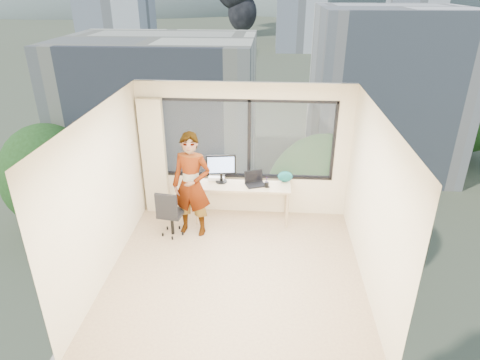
# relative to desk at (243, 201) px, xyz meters

# --- Properties ---
(floor) EXTENTS (4.00, 4.00, 0.01)m
(floor) POSITION_rel_desk_xyz_m (0.00, -1.66, -0.38)
(floor) COLOR tan
(floor) RESTS_ON ground
(ceiling) EXTENTS (4.00, 4.00, 0.01)m
(ceiling) POSITION_rel_desk_xyz_m (0.00, -1.66, 2.23)
(ceiling) COLOR white
(ceiling) RESTS_ON ground
(wall_front) EXTENTS (4.00, 0.01, 2.60)m
(wall_front) POSITION_rel_desk_xyz_m (0.00, -3.66, 0.93)
(wall_front) COLOR beige
(wall_front) RESTS_ON ground
(wall_left) EXTENTS (0.01, 4.00, 2.60)m
(wall_left) POSITION_rel_desk_xyz_m (-2.00, -1.66, 0.93)
(wall_left) COLOR beige
(wall_left) RESTS_ON ground
(wall_right) EXTENTS (0.01, 4.00, 2.60)m
(wall_right) POSITION_rel_desk_xyz_m (2.00, -1.66, 0.93)
(wall_right) COLOR beige
(wall_right) RESTS_ON ground
(window_wall) EXTENTS (3.30, 0.16, 1.55)m
(window_wall) POSITION_rel_desk_xyz_m (0.05, 0.34, 1.15)
(window_wall) COLOR black
(window_wall) RESTS_ON ground
(curtain) EXTENTS (0.45, 0.14, 2.30)m
(curtain) POSITION_rel_desk_xyz_m (-1.72, 0.22, 0.77)
(curtain) COLOR #F3E3BE
(curtain) RESTS_ON floor
(desk) EXTENTS (1.80, 0.60, 0.75)m
(desk) POSITION_rel_desk_xyz_m (0.00, 0.00, 0.00)
(desk) COLOR tan
(desk) RESTS_ON floor
(chair) EXTENTS (0.54, 0.54, 0.93)m
(chair) POSITION_rel_desk_xyz_m (-1.24, -0.65, 0.09)
(chair) COLOR black
(chair) RESTS_ON floor
(person) EXTENTS (0.76, 0.56, 1.92)m
(person) POSITION_rel_desk_xyz_m (-0.87, -0.54, 0.59)
(person) COLOR #2D2D33
(person) RESTS_ON floor
(monitor) EXTENTS (0.57, 0.20, 0.56)m
(monitor) POSITION_rel_desk_xyz_m (-0.41, 0.06, 0.65)
(monitor) COLOR black
(monitor) RESTS_ON desk
(game_console) EXTENTS (0.30, 0.26, 0.07)m
(game_console) POSITION_rel_desk_xyz_m (-0.51, 0.20, 0.41)
(game_console) COLOR white
(game_console) RESTS_ON desk
(laptop) EXTENTS (0.47, 0.48, 0.23)m
(laptop) POSITION_rel_desk_xyz_m (0.25, -0.03, 0.49)
(laptop) COLOR black
(laptop) RESTS_ON desk
(cellphone) EXTENTS (0.11, 0.07, 0.01)m
(cellphone) POSITION_rel_desk_xyz_m (0.46, -0.09, 0.38)
(cellphone) COLOR black
(cellphone) RESTS_ON desk
(pen_cup) EXTENTS (0.10, 0.10, 0.10)m
(pen_cup) POSITION_rel_desk_xyz_m (0.45, -0.10, 0.43)
(pen_cup) COLOR black
(pen_cup) RESTS_ON desk
(handbag) EXTENTS (0.29, 0.17, 0.22)m
(handbag) POSITION_rel_desk_xyz_m (0.80, 0.17, 0.48)
(handbag) COLOR #0C4847
(handbag) RESTS_ON desk
(exterior_ground) EXTENTS (400.00, 400.00, 0.04)m
(exterior_ground) POSITION_rel_desk_xyz_m (0.00, 118.34, -14.38)
(exterior_ground) COLOR #515B3D
(exterior_ground) RESTS_ON ground
(near_bldg_a) EXTENTS (16.00, 12.00, 14.00)m
(near_bldg_a) POSITION_rel_desk_xyz_m (-9.00, 28.34, -7.38)
(near_bldg_a) COLOR #F2ECCA
(near_bldg_a) RESTS_ON exterior_ground
(near_bldg_b) EXTENTS (14.00, 13.00, 16.00)m
(near_bldg_b) POSITION_rel_desk_xyz_m (12.00, 36.34, -6.38)
(near_bldg_b) COLOR white
(near_bldg_b) RESTS_ON exterior_ground
(far_tower_a) EXTENTS (14.00, 14.00, 28.00)m
(far_tower_a) POSITION_rel_desk_xyz_m (-35.00, 93.34, -0.38)
(far_tower_a) COLOR silver
(far_tower_a) RESTS_ON exterior_ground
(far_tower_d) EXTENTS (16.00, 14.00, 22.00)m
(far_tower_d) POSITION_rel_desk_xyz_m (-60.00, 148.34, -3.38)
(far_tower_d) COLOR silver
(far_tower_d) RESTS_ON exterior_ground
(hill_a) EXTENTS (288.00, 216.00, 90.00)m
(hill_a) POSITION_rel_desk_xyz_m (-120.00, 318.34, -14.38)
(hill_a) COLOR slate
(hill_a) RESTS_ON exterior_ground
(hill_b) EXTENTS (300.00, 220.00, 96.00)m
(hill_b) POSITION_rel_desk_xyz_m (100.00, 318.34, -14.38)
(hill_b) COLOR slate
(hill_b) RESTS_ON exterior_ground
(tree_a) EXTENTS (7.00, 7.00, 8.00)m
(tree_a) POSITION_rel_desk_xyz_m (-16.00, 20.34, -10.38)
(tree_a) COLOR #244918
(tree_a) RESTS_ON exterior_ground
(tree_b) EXTENTS (7.60, 7.60, 9.00)m
(tree_b) POSITION_rel_desk_xyz_m (4.00, 16.34, -9.88)
(tree_b) COLOR #244918
(tree_b) RESTS_ON exterior_ground
(tree_c) EXTENTS (8.40, 8.40, 10.00)m
(tree_c) POSITION_rel_desk_xyz_m (22.00, 38.34, -9.38)
(tree_c) COLOR #244918
(tree_c) RESTS_ON exterior_ground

